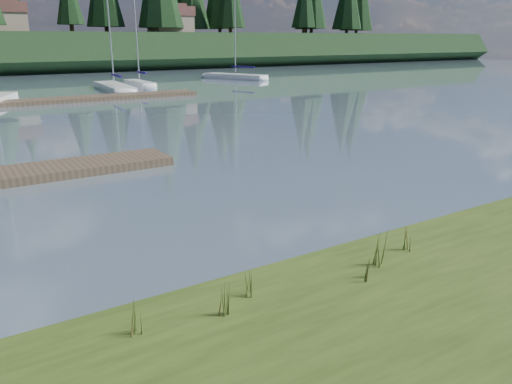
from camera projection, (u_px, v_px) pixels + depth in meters
dock_far at (23, 102)px, 35.13m from camera, size 26.00×2.20×0.30m
sailboat_bg_3 at (112, 86)px, 45.00m from camera, size 2.49×9.61×13.80m
sailboat_bg_4 at (138, 83)px, 47.97m from camera, size 1.34×6.49×9.72m
sailboat_bg_5 at (230, 76)px, 57.10m from camera, size 5.17×8.65×12.39m
weed_0 at (227, 300)px, 7.71m from camera, size 0.17×0.14×0.64m
weed_1 at (248, 285)px, 8.34m from camera, size 0.17×0.14×0.46m
weed_2 at (380, 250)px, 9.43m from camera, size 0.17×0.14×0.76m
weed_3 at (135, 319)px, 7.21m from camera, size 0.17×0.14×0.63m
weed_4 at (367, 271)px, 8.91m from camera, size 0.17×0.14×0.40m
weed_5 at (408, 240)px, 10.12m from camera, size 0.17×0.14×0.52m
mud_lip at (180, 307)px, 8.59m from camera, size 60.00×0.50×0.14m
house_1 at (1, 16)px, 68.18m from camera, size 6.30×5.30×4.65m
house_2 at (170, 19)px, 78.79m from camera, size 6.30×5.30×4.65m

